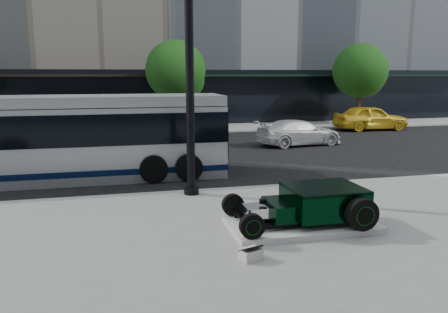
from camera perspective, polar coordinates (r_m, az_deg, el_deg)
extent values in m
plane|color=black|center=(15.71, -3.58, -2.79)|extent=(120.00, 120.00, 0.00)
cube|color=gray|center=(29.39, -8.38, 3.52)|extent=(70.00, 4.00, 0.12)
cube|color=black|center=(32.15, -27.02, 6.55)|extent=(22.00, 0.50, 4.00)
cube|color=black|center=(34.98, 13.08, 7.67)|extent=(24.00, 0.50, 4.00)
cube|color=black|center=(34.41, 13.64, 10.27)|extent=(24.00, 1.60, 0.15)
cylinder|color=black|center=(28.37, -6.24, 6.08)|extent=(0.28, 0.28, 2.60)
sphere|color=black|center=(28.29, -6.34, 11.13)|extent=(3.80, 3.80, 3.80)
sphere|color=black|center=(28.67, -5.19, 9.94)|extent=(2.60, 2.60, 2.60)
cylinder|color=black|center=(32.69, 17.13, 6.26)|extent=(0.28, 0.28, 2.60)
sphere|color=black|center=(32.61, 17.37, 10.64)|extent=(3.80, 3.80, 3.80)
sphere|color=black|center=(33.18, 17.95, 9.57)|extent=(2.60, 2.60, 2.60)
cube|color=silver|center=(10.49, 10.04, -8.70)|extent=(3.40, 1.80, 0.15)
cube|color=black|center=(10.05, 11.11, -8.56)|extent=(3.00, 0.08, 0.10)
cube|color=black|center=(10.83, 9.12, -7.08)|extent=(3.00, 0.08, 0.10)
cube|color=black|center=(10.56, 12.88, -5.69)|extent=(1.70, 1.45, 0.62)
cube|color=black|center=(10.47, 12.96, -3.96)|extent=(1.70, 1.45, 0.06)
cube|color=black|center=(10.16, 7.25, -6.86)|extent=(0.55, 1.05, 0.38)
cube|color=silver|center=(10.00, 4.27, -7.39)|extent=(0.55, 0.55, 0.34)
cylinder|color=black|center=(9.97, 5.12, -5.84)|extent=(0.18, 0.18, 0.10)
cylinder|color=black|center=(9.94, 2.32, -8.21)|extent=(0.06, 1.55, 0.06)
cylinder|color=black|center=(10.11, 17.57, -7.20)|extent=(0.72, 0.24, 0.72)
cylinder|color=black|center=(10.01, 17.95, -7.40)|extent=(0.37, 0.02, 0.37)
torus|color=#0A380D|center=(10.00, 17.98, -7.42)|extent=(0.44, 0.02, 0.44)
cylinder|color=black|center=(11.53, 13.23, -4.79)|extent=(0.72, 0.24, 0.72)
cylinder|color=black|center=(11.64, 12.95, -4.63)|extent=(0.37, 0.02, 0.37)
torus|color=#0A380D|center=(11.65, 12.92, -4.62)|extent=(0.44, 0.02, 0.44)
cylinder|color=black|center=(9.20, 3.68, -9.07)|extent=(0.54, 0.16, 0.54)
cylinder|color=black|center=(9.13, 3.84, -9.25)|extent=(0.28, 0.02, 0.28)
torus|color=#0A380D|center=(9.11, 3.86, -9.27)|extent=(0.34, 0.02, 0.34)
cylinder|color=black|center=(10.63, 1.17, -6.33)|extent=(0.54, 0.16, 0.54)
cylinder|color=black|center=(10.71, 1.05, -6.20)|extent=(0.28, 0.02, 0.28)
torus|color=#0A380D|center=(10.72, 1.04, -6.18)|extent=(0.34, 0.02, 0.34)
cube|color=silver|center=(8.64, 3.51, -12.63)|extent=(0.47, 0.41, 0.22)
cube|color=black|center=(8.59, 3.52, -11.86)|extent=(0.47, 0.39, 0.15)
cylinder|color=black|center=(12.72, -4.54, 13.03)|extent=(0.24, 0.24, 8.12)
cylinder|color=black|center=(13.16, -4.28, -4.45)|extent=(0.45, 0.45, 0.20)
cube|color=silver|center=(16.28, -21.63, 1.53)|extent=(12.00, 2.55, 2.55)
cube|color=#07173F|center=(16.43, -21.43, -1.42)|extent=(12.05, 2.60, 0.20)
cube|color=black|center=(16.21, -21.77, 3.53)|extent=(12.05, 2.60, 1.05)
cube|color=silver|center=(16.14, -21.99, 6.70)|extent=(12.00, 2.40, 0.35)
cube|color=black|center=(16.50, -0.49, 3.35)|extent=(0.06, 2.30, 1.70)
cylinder|color=black|center=(15.02, -9.16, -1.65)|extent=(0.96, 0.28, 0.96)
cylinder|color=black|center=(17.56, -9.84, 0.11)|extent=(0.96, 0.28, 0.96)
cylinder|color=black|center=(15.15, -4.64, -1.44)|extent=(0.96, 0.28, 0.96)
cylinder|color=black|center=(17.68, -5.96, 0.27)|extent=(0.96, 0.28, 0.96)
imported|color=silver|center=(23.21, 9.78, 3.11)|extent=(4.78, 2.42, 1.33)
imported|color=gold|center=(30.77, 18.60, 4.83)|extent=(4.91, 2.09, 1.65)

